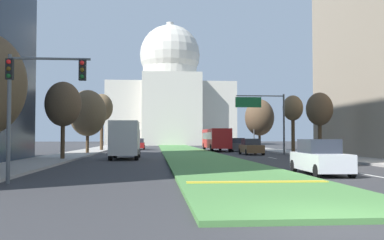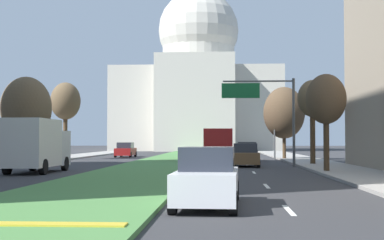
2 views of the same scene
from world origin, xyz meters
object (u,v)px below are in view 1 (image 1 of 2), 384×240
city_bus (216,138)px  sedan_lead_stopped (320,158)px  street_tree_right_mid (319,110)px  sedan_far_horizon (139,144)px  capitol_building (170,98)px  street_tree_left_far (88,113)px  sedan_midblock (251,147)px  traffic_light_near_left (31,89)px  traffic_light_far_right (254,127)px  overhead_guide_sign (266,111)px  street_tree_left_distant (102,108)px  street_tree_right_far (293,109)px  box_truck_delivery (125,139)px  street_tree_right_distant (259,117)px  street_tree_left_mid (63,104)px  sedan_distant (238,145)px

city_bus → sedan_lead_stopped: bearing=-90.0°
street_tree_right_mid → sedan_far_horizon: size_ratio=1.31×
capitol_building → sedan_lead_stopped: capitol_building is taller
street_tree_left_far → capitol_building: bearing=79.5°
sedan_midblock → sedan_far_horizon: sedan_midblock is taller
traffic_light_near_left → traffic_light_far_right: same height
overhead_guide_sign → street_tree_left_far: (-19.35, 3.74, -0.08)m
street_tree_left_distant → sedan_lead_stopped: 42.09m
street_tree_left_distant → city_bus: street_tree_left_distant is taller
traffic_light_far_right → street_tree_right_mid: (1.14, -21.20, 1.03)m
sedan_midblock → street_tree_right_far: bearing=20.7°
traffic_light_far_right → street_tree_left_far: size_ratio=0.73×
street_tree_right_mid → box_truck_delivery: street_tree_right_mid is taller
street_tree_right_distant → box_truck_delivery: (-17.20, -22.72, -2.96)m
street_tree_right_mid → street_tree_right_distant: bearing=90.3°
sedan_midblock → city_bus: (-2.08, 12.20, 0.97)m
street_tree_right_far → sedan_far_horizon: size_ratio=1.47×
capitol_building → sedan_midblock: 66.40m
street_tree_left_mid → overhead_guide_sign: bearing=27.5°
street_tree_right_mid → capitol_building: bearing=98.5°
street_tree_left_far → traffic_light_far_right: bearing=24.6°
street_tree_right_far → sedan_midblock: street_tree_right_far is taller
traffic_light_far_right → sedan_midblock: traffic_light_far_right is taller
box_truck_delivery → city_bus: 23.31m
street_tree_left_distant → sedan_lead_stopped: bearing=-68.4°
street_tree_right_mid → street_tree_right_far: 10.05m
sedan_midblock → sedan_distant: 10.84m
box_truck_delivery → city_bus: size_ratio=0.58×
street_tree_left_distant → street_tree_left_far: bearing=-91.8°
capitol_building → traffic_light_near_left: size_ratio=6.04×
traffic_light_near_left → street_tree_right_mid: bearing=45.7°
traffic_light_far_right → overhead_guide_sign: size_ratio=0.80×
capitol_building → sedan_midblock: (6.40, -65.19, -10.90)m
sedan_distant → sedan_midblock: bearing=-93.1°
traffic_light_near_left → street_tree_right_far: size_ratio=0.79×
overhead_guide_sign → street_tree_right_far: (3.68, 2.20, 0.39)m
sedan_far_horizon → city_bus: (10.68, -9.74, 0.98)m
street_tree_left_mid → street_tree_right_distant: bearing=47.9°
street_tree_right_distant → sedan_distant: 6.37m
traffic_light_far_right → sedan_midblock: size_ratio=1.21×
street_tree_left_far → street_tree_right_far: 23.09m
capitol_building → overhead_guide_sign: capitol_building is taller
street_tree_left_mid → sedan_distant: (18.28, 21.05, -3.69)m
traffic_light_far_right → street_tree_left_distant: street_tree_left_distant is taller
overhead_guide_sign → street_tree_right_far: size_ratio=0.99×
traffic_light_near_left → sedan_lead_stopped: bearing=14.0°
sedan_distant → sedan_lead_stopped: bearing=-94.3°
street_tree_right_far → sedan_midblock: bearing=-159.3°
traffic_light_far_right → city_bus: bearing=-169.6°
traffic_light_near_left → street_tree_left_far: 31.93m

